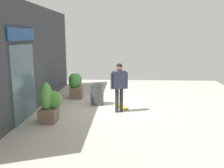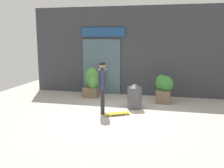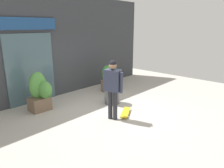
{
  "view_description": "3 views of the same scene",
  "coord_description": "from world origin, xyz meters",
  "px_view_note": "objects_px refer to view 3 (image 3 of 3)",
  "views": [
    {
      "loc": [
        -8.79,
        -0.51,
        2.66
      ],
      "look_at": [
        -0.21,
        -0.06,
        0.97
      ],
      "focal_mm": 38.96,
      "sensor_mm": 36.0,
      "label": 1
    },
    {
      "loc": [
        1.77,
        -8.31,
        2.53
      ],
      "look_at": [
        -0.21,
        -0.06,
        0.97
      ],
      "focal_mm": 41.44,
      "sensor_mm": 36.0,
      "label": 2
    },
    {
      "loc": [
        -4.63,
        -4.16,
        2.65
      ],
      "look_at": [
        -0.21,
        -0.06,
        0.97
      ],
      "focal_mm": 33.49,
      "sensor_mm": 36.0,
      "label": 3
    }
  ],
  "objects_px": {
    "skateboard": "(126,112)",
    "planter_box_right": "(110,77)",
    "skateboarder": "(113,84)",
    "planter_box_left": "(40,92)",
    "trash_bin": "(112,91)"
  },
  "relations": [
    {
      "from": "skateboard",
      "to": "trash_bin",
      "type": "xyz_separation_m",
      "value": [
        0.41,
        0.96,
        0.39
      ]
    },
    {
      "from": "skateboard",
      "to": "planter_box_right",
      "type": "height_order",
      "value": "planter_box_right"
    },
    {
      "from": "skateboarder",
      "to": "skateboard",
      "type": "bearing_deg",
      "value": -22.98
    },
    {
      "from": "skateboarder",
      "to": "planter_box_left",
      "type": "xyz_separation_m",
      "value": [
        -1.05,
        2.18,
        -0.47
      ]
    },
    {
      "from": "skateboarder",
      "to": "trash_bin",
      "type": "xyz_separation_m",
      "value": [
        0.93,
        0.89,
        -0.63
      ]
    },
    {
      "from": "skateboarder",
      "to": "planter_box_left",
      "type": "bearing_deg",
      "value": 100.3
    },
    {
      "from": "skateboarder",
      "to": "skateboard",
      "type": "xyz_separation_m",
      "value": [
        0.52,
        -0.07,
        -1.01
      ]
    },
    {
      "from": "skateboard",
      "to": "planter_box_left",
      "type": "bearing_deg",
      "value": 94.23
    },
    {
      "from": "skateboarder",
      "to": "trash_bin",
      "type": "height_order",
      "value": "skateboarder"
    },
    {
      "from": "skateboard",
      "to": "planter_box_right",
      "type": "relative_size",
      "value": 0.75
    },
    {
      "from": "skateboard",
      "to": "trash_bin",
      "type": "height_order",
      "value": "trash_bin"
    },
    {
      "from": "skateboarder",
      "to": "skateboard",
      "type": "height_order",
      "value": "skateboarder"
    },
    {
      "from": "skateboarder",
      "to": "trash_bin",
      "type": "relative_size",
      "value": 1.95
    },
    {
      "from": "planter_box_left",
      "to": "planter_box_right",
      "type": "xyz_separation_m",
      "value": [
        2.95,
        -0.25,
        -0.0
      ]
    },
    {
      "from": "skateboarder",
      "to": "planter_box_right",
      "type": "relative_size",
      "value": 1.59
    }
  ]
}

